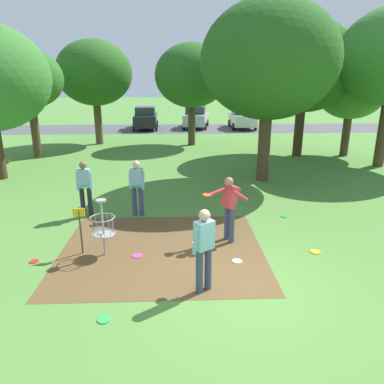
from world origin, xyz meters
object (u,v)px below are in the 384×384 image
at_px(frisbee_scattered_a, 284,216).
at_px(tree_far_center, 28,79).
at_px(parked_car_leftmost, 146,118).
at_px(parked_car_center_right, 242,117).
at_px(parked_car_center_left, 196,117).
at_px(frisbee_mid_grass, 34,261).
at_px(player_waiting_right, 137,185).
at_px(tree_near_right, 352,90).
at_px(tree_mid_center, 94,73).
at_px(disc_golf_basket, 100,225).
at_px(frisbee_far_right, 237,261).
at_px(tree_near_left, 192,76).
at_px(player_throwing, 85,186).
at_px(frisbee_near_basket, 315,252).
at_px(player_waiting_left, 204,246).
at_px(frisbee_by_tee, 104,320).
at_px(player_foreground_watching, 229,205).
at_px(tree_far_right, 269,61).
at_px(tree_far_left, 305,67).
at_px(frisbee_scattered_b, 82,206).
at_px(frisbee_far_left, 137,256).

height_order(frisbee_scattered_a, tree_far_center, tree_far_center).
xyz_separation_m(parked_car_leftmost, parked_car_center_right, (8.16, 0.13, 0.00)).
bearing_deg(parked_car_center_left, frisbee_mid_grass, -101.80).
bearing_deg(parked_car_center_left, player_waiting_right, -97.78).
relative_size(tree_near_right, tree_mid_center, 0.79).
bearing_deg(parked_car_leftmost, frisbee_mid_grass, -91.65).
height_order(frisbee_scattered_a, parked_car_leftmost, parked_car_leftmost).
height_order(disc_golf_basket, tree_far_center, tree_far_center).
xyz_separation_m(frisbee_far_right, tree_near_left, (-0.45, 15.32, 4.18)).
relative_size(player_throwing, frisbee_near_basket, 6.92).
xyz_separation_m(tree_mid_center, tree_far_center, (-2.40, -4.16, -0.36)).
bearing_deg(tree_far_center, player_waiting_left, -58.33).
bearing_deg(tree_mid_center, player_waiting_right, -73.43).
relative_size(player_waiting_left, frisbee_near_basket, 6.92).
distance_m(frisbee_by_tee, frisbee_mid_grass, 2.95).
distance_m(player_foreground_watching, player_waiting_right, 3.17).
distance_m(tree_far_right, parked_car_center_right, 16.90).
relative_size(tree_far_right, parked_car_leftmost, 1.62).
relative_size(frisbee_mid_grass, tree_far_left, 0.03).
relative_size(player_waiting_left, player_waiting_right, 1.00).
xyz_separation_m(disc_golf_basket, tree_near_left, (2.71, 14.85, 3.44)).
xyz_separation_m(frisbee_scattered_a, tree_near_left, (-2.34, 12.58, 4.18)).
bearing_deg(disc_golf_basket, tree_near_left, 79.66).
relative_size(disc_golf_basket, frisbee_scattered_a, 6.66).
distance_m(frisbee_near_basket, frisbee_scattered_b, 7.34).
distance_m(tree_near_left, tree_far_center, 9.08).
bearing_deg(player_waiting_left, tree_far_right, 69.39).
bearing_deg(frisbee_far_left, frisbee_scattered_a, 29.61).
height_order(disc_golf_basket, parked_car_center_right, parked_car_center_right).
relative_size(frisbee_near_basket, parked_car_center_right, 0.06).
xyz_separation_m(player_foreground_watching, player_throwing, (-4.07, 1.90, -0.02)).
bearing_deg(frisbee_scattered_b, player_throwing, -66.15).
distance_m(disc_golf_basket, tree_far_left, 14.53).
distance_m(player_waiting_left, tree_near_left, 16.77).
bearing_deg(frisbee_by_tee, frisbee_scattered_a, 46.16).
height_order(frisbee_mid_grass, parked_car_leftmost, parked_car_leftmost).
relative_size(frisbee_far_left, frisbee_scattered_b, 0.98).
xyz_separation_m(frisbee_mid_grass, frisbee_scattered_b, (0.17, 3.69, 0.00)).
bearing_deg(tree_near_right, tree_far_center, 179.74).
xyz_separation_m(player_foreground_watching, frisbee_mid_grass, (-4.62, -0.95, -0.98)).
height_order(frisbee_scattered_a, tree_far_right, tree_far_right).
relative_size(frisbee_scattered_a, tree_mid_center, 0.03).
bearing_deg(tree_near_right, frisbee_mid_grass, -137.28).
relative_size(disc_golf_basket, player_waiting_left, 0.81).
height_order(player_waiting_right, tree_far_left, tree_far_left).
xyz_separation_m(frisbee_near_basket, frisbee_mid_grass, (-6.64, -0.21, 0.00)).
bearing_deg(frisbee_mid_grass, player_waiting_right, 53.87).
height_order(player_throwing, frisbee_far_left, player_throwing).
xyz_separation_m(player_waiting_right, parked_car_leftmost, (-1.43, 20.04, -0.05)).
bearing_deg(tree_far_left, tree_near_left, 147.48).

